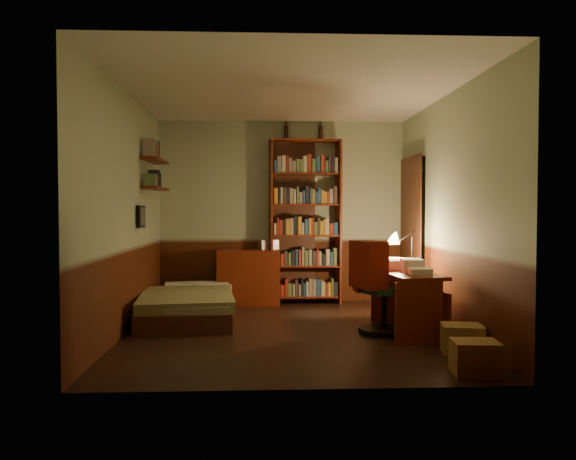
{
  "coord_description": "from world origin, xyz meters",
  "views": [
    {
      "loc": [
        -0.3,
        -6.08,
        1.32
      ],
      "look_at": [
        0.0,
        0.25,
        1.1
      ],
      "focal_mm": 35.0,
      "sensor_mm": 36.0,
      "label": 1
    }
  ],
  "objects_px": {
    "mini_stereo": "(268,244)",
    "office_chair": "(384,288)",
    "desk": "(403,301)",
    "dresser": "(249,277)",
    "desk_lamp": "(412,243)",
    "bed": "(189,295)",
    "bookshelf": "(305,222)",
    "cardboard_box_b": "(462,339)",
    "cardboard_box_a": "(475,358)"
  },
  "relations": [
    {
      "from": "bookshelf",
      "to": "bed",
      "type": "bearing_deg",
      "value": -150.12
    },
    {
      "from": "desk",
      "to": "desk_lamp",
      "type": "bearing_deg",
      "value": 59.8
    },
    {
      "from": "bookshelf",
      "to": "cardboard_box_b",
      "type": "height_order",
      "value": "bookshelf"
    },
    {
      "from": "desk",
      "to": "desk_lamp",
      "type": "distance_m",
      "value": 0.9
    },
    {
      "from": "cardboard_box_a",
      "to": "bed",
      "type": "bearing_deg",
      "value": 136.68
    },
    {
      "from": "bed",
      "to": "office_chair",
      "type": "distance_m",
      "value": 2.4
    },
    {
      "from": "dresser",
      "to": "cardboard_box_a",
      "type": "bearing_deg",
      "value": -60.89
    },
    {
      "from": "mini_stereo",
      "to": "desk_lamp",
      "type": "relative_size",
      "value": 0.46
    },
    {
      "from": "desk_lamp",
      "to": "dresser",
      "type": "bearing_deg",
      "value": 173.0
    },
    {
      "from": "mini_stereo",
      "to": "desk",
      "type": "xyz_separation_m",
      "value": [
        1.45,
        -1.97,
        -0.51
      ]
    },
    {
      "from": "dresser",
      "to": "mini_stereo",
      "type": "distance_m",
      "value": 0.54
    },
    {
      "from": "dresser",
      "to": "cardboard_box_b",
      "type": "xyz_separation_m",
      "value": [
        2.04,
        -2.77,
        -0.25
      ]
    },
    {
      "from": "cardboard_box_b",
      "to": "dresser",
      "type": "bearing_deg",
      "value": 126.38
    },
    {
      "from": "desk",
      "to": "cardboard_box_b",
      "type": "relative_size",
      "value": 3.33
    },
    {
      "from": "mini_stereo",
      "to": "cardboard_box_b",
      "type": "bearing_deg",
      "value": -75.54
    },
    {
      "from": "bed",
      "to": "desk_lamp",
      "type": "relative_size",
      "value": 3.5
    },
    {
      "from": "mini_stereo",
      "to": "bookshelf",
      "type": "distance_m",
      "value": 0.61
    },
    {
      "from": "mini_stereo",
      "to": "desk_lamp",
      "type": "xyz_separation_m",
      "value": [
        1.7,
        -1.36,
        0.1
      ]
    },
    {
      "from": "dresser",
      "to": "cardboard_box_b",
      "type": "height_order",
      "value": "dresser"
    },
    {
      "from": "bed",
      "to": "dresser",
      "type": "xyz_separation_m",
      "value": [
        0.71,
        0.98,
        0.1
      ]
    },
    {
      "from": "mini_stereo",
      "to": "desk",
      "type": "bearing_deg",
      "value": -70.63
    },
    {
      "from": "bookshelf",
      "to": "cardboard_box_b",
      "type": "relative_size",
      "value": 6.26
    },
    {
      "from": "mini_stereo",
      "to": "bed",
      "type": "bearing_deg",
      "value": -148.65
    },
    {
      "from": "bookshelf",
      "to": "cardboard_box_a",
      "type": "relative_size",
      "value": 6.45
    },
    {
      "from": "bed",
      "to": "desk",
      "type": "height_order",
      "value": "desk"
    },
    {
      "from": "dresser",
      "to": "mini_stereo",
      "type": "height_order",
      "value": "mini_stereo"
    },
    {
      "from": "dresser",
      "to": "desk",
      "type": "relative_size",
      "value": 0.7
    },
    {
      "from": "dresser",
      "to": "bookshelf",
      "type": "height_order",
      "value": "bookshelf"
    },
    {
      "from": "desk",
      "to": "cardboard_box_a",
      "type": "height_order",
      "value": "desk"
    },
    {
      "from": "bookshelf",
      "to": "office_chair",
      "type": "distance_m",
      "value": 2.22
    },
    {
      "from": "desk",
      "to": "cardboard_box_b",
      "type": "distance_m",
      "value": 1.0
    },
    {
      "from": "office_chair",
      "to": "cardboard_box_a",
      "type": "distance_m",
      "value": 1.62
    },
    {
      "from": "office_chair",
      "to": "cardboard_box_a",
      "type": "relative_size",
      "value": 2.69
    },
    {
      "from": "dresser",
      "to": "desk",
      "type": "distance_m",
      "value": 2.52
    },
    {
      "from": "bed",
      "to": "cardboard_box_a",
      "type": "distance_m",
      "value": 3.59
    },
    {
      "from": "office_chair",
      "to": "mini_stereo",
      "type": "bearing_deg",
      "value": 98.85
    },
    {
      "from": "bed",
      "to": "dresser",
      "type": "distance_m",
      "value": 1.22
    },
    {
      "from": "dresser",
      "to": "desk_lamp",
      "type": "xyz_separation_m",
      "value": [
        1.98,
        -1.23,
        0.55
      ]
    },
    {
      "from": "bookshelf",
      "to": "desk_lamp",
      "type": "relative_size",
      "value": 4.24
    },
    {
      "from": "desk_lamp",
      "to": "cardboard_box_a",
      "type": "xyz_separation_m",
      "value": [
        -0.08,
        -2.21,
        -0.8
      ]
    },
    {
      "from": "bed",
      "to": "bookshelf",
      "type": "relative_size",
      "value": 0.83
    },
    {
      "from": "mini_stereo",
      "to": "office_chair",
      "type": "distance_m",
      "value": 2.4
    },
    {
      "from": "mini_stereo",
      "to": "cardboard_box_b",
      "type": "relative_size",
      "value": 0.68
    },
    {
      "from": "desk",
      "to": "cardboard_box_a",
      "type": "bearing_deg",
      "value": -91.17
    },
    {
      "from": "cardboard_box_a",
      "to": "office_chair",
      "type": "bearing_deg",
      "value": 104.84
    },
    {
      "from": "desk",
      "to": "dresser",
      "type": "bearing_deg",
      "value": 125.51
    },
    {
      "from": "office_chair",
      "to": "cardboard_box_b",
      "type": "distance_m",
      "value": 1.07
    },
    {
      "from": "bed",
      "to": "desk_lamp",
      "type": "bearing_deg",
      "value": -8.84
    },
    {
      "from": "bookshelf",
      "to": "desk",
      "type": "xyz_separation_m",
      "value": [
        0.93,
        -1.93,
        -0.83
      ]
    },
    {
      "from": "desk_lamp",
      "to": "cardboard_box_a",
      "type": "relative_size",
      "value": 1.52
    }
  ]
}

